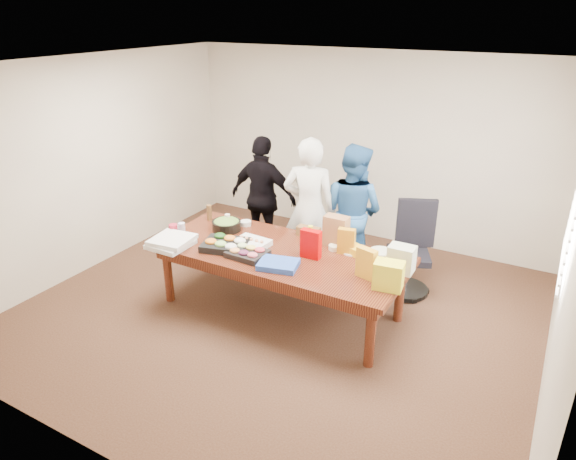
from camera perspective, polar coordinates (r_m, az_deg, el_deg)
The scene contains 39 objects.
floor at distance 6.00m, azimuth -0.87°, elevation -8.89°, with size 5.50×5.00×0.02m, color #47301E.
ceiling at distance 5.09m, azimuth -1.06°, elevation 17.92°, with size 5.50×5.00×0.02m, color white.
wall_back at distance 7.57m, azimuth 8.67°, elevation 9.06°, with size 5.50×0.04×2.70m, color beige.
wall_front at distance 3.67m, azimuth -21.12°, elevation -8.68°, with size 5.50×0.04×2.70m, color beige.
wall_left at distance 7.12m, azimuth -20.65°, elevation 6.89°, with size 0.04×5.00×2.70m, color beige.
wall_right at distance 4.76m, azimuth 29.08°, elevation -2.60°, with size 0.04×5.00×2.70m, color beige.
window_panel at distance 5.27m, azimuth 29.32°, elevation 1.49°, with size 0.03×1.40×1.10m, color white.
window_blinds at distance 5.27m, azimuth 28.89°, elevation 1.58°, with size 0.04×1.36×1.00m, color beige.
conference_table at distance 5.80m, azimuth -0.89°, elevation -5.68°, with size 2.80×1.20×0.75m, color #4C1C0F.
office_chair at distance 6.24m, azimuth 13.26°, elevation -2.38°, with size 0.56×0.56×1.10m, color black.
person_center at distance 6.36m, azimuth 2.38°, elevation 2.31°, with size 0.66×0.43×1.82m, color silver.
person_right at distance 6.45m, azimuth 7.13°, elevation 2.04°, with size 0.84×0.65×1.73m, color #2B5F9D.
person_left at distance 6.96m, azimuth -2.73°, elevation 3.62°, with size 0.98×0.41×1.68m, color black.
veggie_tray at distance 5.72m, azimuth -6.95°, elevation -1.67°, with size 0.49×0.38×0.07m, color black.
fruit_tray at distance 5.52m, azimuth -4.53°, elevation -2.64°, with size 0.41×0.32×0.06m, color black.
sheet_cake at distance 5.75m, azimuth -4.06°, elevation -1.46°, with size 0.38×0.29×0.07m, color white.
salad_bowl at distance 6.18m, azimuth -6.84°, elevation 0.50°, with size 0.35×0.35×0.11m, color black.
chip_bag_blue at distance 5.28m, azimuth -1.08°, elevation -3.85°, with size 0.40×0.30×0.06m, color blue.
chip_bag_red at distance 5.43m, azimuth 2.55°, elevation -1.56°, with size 0.22×0.09×0.32m, color #C20001.
chip_bag_yellow at distance 5.09m, azimuth 8.71°, elevation -3.67°, with size 0.21×0.08×0.31m, color gold.
chip_bag_orange at distance 5.55m, azimuth 6.50°, elevation -1.25°, with size 0.18×0.08×0.29m, color #C47F15.
mayo_jar at distance 5.74m, azimuth 2.43°, elevation -1.13°, with size 0.08×0.08×0.13m, color white.
mustard_bottle at distance 5.89m, azimuth 2.50°, elevation -0.27°, with size 0.06×0.06×0.16m, color #FFF428.
dressing_bottle at distance 6.48m, azimuth -8.74°, elevation 1.92°, with size 0.06×0.06×0.20m, color brown.
ranch_bottle at distance 6.21m, azimuth -6.72°, elevation 0.96°, with size 0.06×0.06×0.18m, color #ECE2C9.
banana_bunch at distance 5.58m, azimuth 7.73°, elevation -2.34°, with size 0.27×0.16×0.09m, color yellow.
bread_loaf at distance 5.98m, azimuth 2.30°, elevation -0.16°, with size 0.27×0.12×0.11m, color brown.
kraft_bag at distance 5.71m, azimuth 5.37°, elevation -0.12°, with size 0.27×0.15×0.35m, color #93613B.
red_cup at distance 6.14m, azimuth -12.61°, elevation 0.02°, with size 0.10×0.10×0.13m, color #A91F32.
clear_cup_a at distance 6.16m, azimuth -12.43°, elevation 0.00°, with size 0.08×0.08×0.11m, color silver.
clear_cup_b at distance 6.21m, azimuth -11.73°, elevation 0.27°, with size 0.08×0.08×0.11m, color silver.
pizza_box_lower at distance 5.88m, azimuth -12.91°, elevation -1.54°, with size 0.42×0.42×0.05m, color white.
pizza_box_upper at distance 5.87m, azimuth -12.76°, elevation -1.07°, with size 0.42×0.42×0.05m, color white.
plate_a at distance 5.65m, azimuth 7.21°, elevation -2.34°, with size 0.25×0.25×0.01m, color white.
plate_b at distance 5.70m, azimuth 10.23°, elevation -2.32°, with size 0.25×0.25×0.02m, color #E7EBCD.
dip_bowl_a at distance 5.67m, azimuth 5.20°, elevation -1.94°, with size 0.13×0.13×0.05m, color #F2EECA.
dip_bowl_b at distance 6.30m, azimuth -4.72°, elevation 0.77°, with size 0.14×0.14×0.05m, color silver.
grocery_bag_white at distance 5.27m, azimuth 12.48°, elevation -3.16°, with size 0.26×0.18×0.28m, color beige.
grocery_bag_yellow at distance 4.94m, azimuth 11.11°, elevation -4.97°, with size 0.27×0.19×0.27m, color yellow.
Camera 1 is at (2.54, -4.38, 3.21)m, focal length 32.01 mm.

